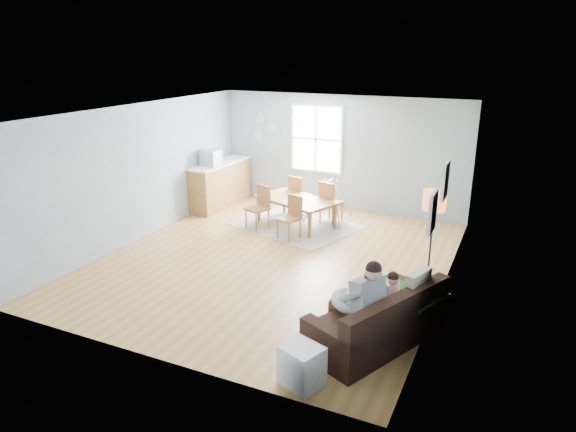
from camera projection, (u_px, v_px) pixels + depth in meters
The scene contains 22 objects.
room at pixel (274, 128), 8.74m from camera, with size 8.40×9.40×3.90m.
window at pixel (317, 139), 12.21m from camera, with size 1.32×0.08×1.62m.
pictures at pixel (439, 196), 6.83m from camera, with size 0.05×1.34×0.74m.
wall_plates at pixel (264, 128), 12.72m from camera, with size 0.67×0.02×0.66m.
sofa at pixel (380, 324), 6.71m from camera, with size 1.59×2.15×0.80m.
green_throw at pixel (407, 292), 7.10m from camera, with size 0.91×0.73×0.04m, color #135525.
beige_pillow at pixel (418, 288), 6.75m from camera, with size 0.13×0.46×0.46m, color #B5AB8B.
father at pixel (360, 300), 6.50m from camera, with size 0.96×0.75×1.29m.
nursing_pillow at pixel (351, 301), 6.62m from camera, with size 0.51×0.51×0.14m, color silver.
infant at pixel (352, 293), 6.62m from camera, with size 0.17×0.37×0.14m.
toddler at pixel (386, 291), 6.76m from camera, with size 0.52×0.40×0.78m.
floor_lamp at pixel (434, 209), 7.71m from camera, with size 0.34×0.34×1.71m.
storage_cube at pixel (301, 365), 5.91m from camera, with size 0.55×0.52×0.49m.
rug at pixel (295, 225), 11.28m from camera, with size 2.52×1.92×0.01m, color #A29D94.
dining_table at pixel (295, 212), 11.18m from camera, with size 1.73×0.96×0.61m, color brown.
chair_sw at pixel (260, 204), 10.96m from camera, with size 0.55×0.55×0.94m.
chair_se at pixel (291, 215), 10.39m from camera, with size 0.51×0.51×0.90m.
chair_nw at pixel (298, 193), 11.84m from camera, with size 0.52×0.52×0.93m.
chair_ne at pixel (329, 200), 11.25m from camera, with size 0.54×0.54×0.95m.
counter at pixel (220, 184), 12.52m from camera, with size 0.64×1.96×1.09m.
monitor at pixel (211, 158), 11.97m from camera, with size 0.40×0.38×0.37m.
baby_swing at pixel (328, 203), 11.52m from camera, with size 0.91×0.92×0.90m.
Camera 1 is at (3.90, -7.86, 3.74)m, focal length 32.00 mm.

